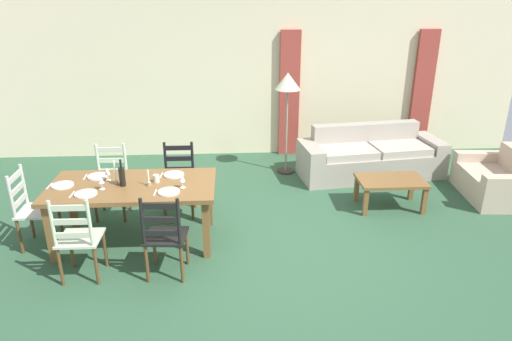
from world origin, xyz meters
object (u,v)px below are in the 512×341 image
wine_glass_far_left (107,172)px  dining_chair_far_right (179,179)px  dining_chair_far_left (112,181)px  dining_chair_near_left (78,238)px  wine_glass_near_left (101,180)px  coffee_table (391,184)px  dining_chair_near_right (165,236)px  wine_glass_near_right (182,179)px  standing_lamp (288,87)px  dining_chair_head_west (32,209)px  couch (369,157)px  wine_bottle (122,176)px  coffee_cup_primary (156,178)px  armchair_upholstered (499,181)px  dining_table (133,191)px

wine_glass_far_left → dining_chair_far_right: bearing=40.4°
dining_chair_far_left → dining_chair_near_left: bearing=-89.6°
dining_chair_near_left → dining_chair_far_left: 1.48m
wine_glass_near_left → coffee_table: bearing=13.4°
dining_chair_near_right → wine_glass_near_right: 0.73m
dining_chair_far_right → standing_lamp: bearing=40.7°
dining_chair_head_west → wine_glass_near_left: bearing=-7.3°
wine_glass_near_right → couch: bearing=36.8°
couch → wine_bottle: bearing=-150.2°
coffee_table → standing_lamp: bearing=132.4°
dining_chair_far_right → dining_chair_near_right: bearing=-89.9°
dining_chair_head_west → wine_bottle: (1.07, -0.02, 0.39)m
wine_glass_near_right → coffee_cup_primary: (-0.32, 0.18, -0.07)m
armchair_upholstered → standing_lamp: (-2.97, 1.16, 1.16)m
dining_chair_far_left → armchair_upholstered: dining_chair_far_left is taller
dining_chair_far_left → coffee_table: bearing=-0.1°
wine_glass_near_right → standing_lamp: standing_lamp is taller
dining_chair_near_left → dining_chair_head_west: (-0.74, 0.72, 0.00)m
wine_glass_near_right → coffee_cup_primary: size_ratio=1.79×
dining_chair_head_west → standing_lamp: bearing=33.8°
dining_chair_near_right → couch: dining_chair_near_right is taller
coffee_table → wine_bottle: bearing=-167.2°
dining_chair_near_right → dining_chair_head_west: bearing=155.8°
couch → standing_lamp: 1.76m
wine_glass_near_left → wine_glass_far_left: bearing=88.8°
dining_chair_near_left → standing_lamp: (2.47, 2.87, 0.93)m
wine_glass_near_right → standing_lamp: (1.45, 2.27, 0.55)m
dining_chair_near_right → wine_glass_near_left: (-0.75, 0.61, 0.38)m
dining_chair_head_west → armchair_upholstered: (6.18, 1.00, -0.23)m
dining_chair_far_left → dining_chair_far_right: size_ratio=1.00×
wine_bottle → coffee_cup_primary: bearing=13.1°
dining_chair_far_right → dining_chair_far_left: bearing=-178.8°
coffee_cup_primary → couch: (3.11, 1.91, -0.50)m
dining_chair_near_right → coffee_table: 3.24m
dining_chair_far_left → couch: size_ratio=0.41×
dining_chair_near_left → standing_lamp: 3.90m
wine_glass_near_left → couch: bearing=29.4°
dining_chair_near_right → wine_glass_near_right: (0.15, 0.61, 0.38)m
standing_lamp → coffee_cup_primary: bearing=-130.2°
wine_glass_near_left → wine_glass_near_right: bearing=-0.5°
armchair_upholstered → standing_lamp: bearing=158.7°
dining_table → coffee_table: size_ratio=2.11×
coffee_table → standing_lamp: standing_lamp is taller
wine_glass_far_left → wine_glass_near_left: bearing=-91.2°
wine_glass_near_right → dining_chair_near_right: bearing=-103.5°
dining_chair_near_right → wine_glass_far_left: size_ratio=5.96×
standing_lamp → wine_glass_near_right: bearing=-122.6°
dining_chair_near_right → wine_bottle: wine_bottle is taller
dining_chair_near_left → couch: (3.81, 2.69, -0.19)m
wine_glass_near_left → dining_chair_near_right: bearing=-39.2°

